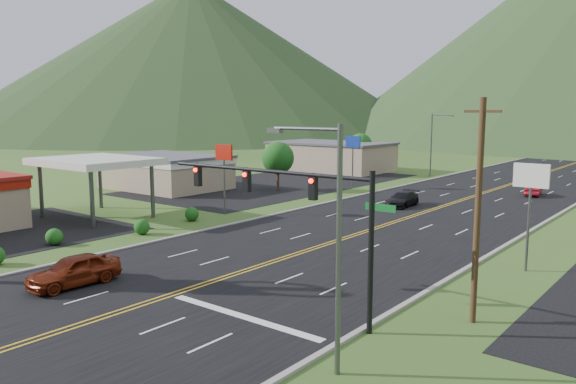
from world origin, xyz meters
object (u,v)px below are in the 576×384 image
Objects in this scene: gas_canopy at (95,163)px; car_red_far at (534,190)px; car_red_near at (74,271)px; traffic_signal at (295,201)px; streetlight_east at (331,233)px; streetlight_west at (433,141)px; car_dark_mid at (402,200)px.

car_red_far is (27.07, 37.38, -4.19)m from gas_canopy.
traffic_signal is at bearing 22.44° from car_red_near.
streetlight_west is (-22.86, 60.00, 0.00)m from streetlight_east.
car_red_near is (-11.81, -4.25, -4.48)m from traffic_signal.
car_dark_mid is at bearing 53.46° from car_red_far.
car_dark_mid is at bearing 112.93° from streetlight_east.
streetlight_east is 17.07m from car_red_near.
gas_canopy is 2.04× the size of car_dark_mid.
streetlight_east is 1.81× the size of car_red_near.
traffic_signal is 45.64m from car_red_far.
traffic_signal is 2.63× the size of car_red_near.
traffic_signal reaches higher than gas_canopy.
car_red_far is at bearing 80.81° from car_red_near.
streetlight_east is 37.05m from car_dark_mid.
gas_canopy is 2.01× the size of car_red_near.
car_red_far is (-1.42, 45.39, -4.65)m from traffic_signal.
car_dark_mid is (8.53, -26.12, -4.47)m from streetlight_west.
traffic_signal reaches higher than car_red_near.
streetlight_west is at bearing 98.66° from car_red_near.
gas_canopy is at bearing 45.47° from car_red_far.
car_dark_mid is (-14.33, 33.88, -4.47)m from streetlight_east.
streetlight_west is at bearing 104.48° from car_dark_mid.
car_red_far is at bearing 97.06° from streetlight_east.
traffic_signal is at bearing 139.61° from streetlight_east.
gas_canopy is at bearing -102.13° from streetlight_west.
car_red_far is (10.40, 49.64, -0.17)m from car_red_near.
gas_canopy is (-10.32, -48.00, -0.31)m from streetlight_west.
traffic_signal is 2.67× the size of car_dark_mid.
car_dark_mid is at bearing 49.25° from gas_canopy.
streetlight_east is at bearing -69.14° from streetlight_west.
car_dark_mid is at bearing 107.87° from traffic_signal.
gas_canopy is at bearing 146.32° from car_red_near.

